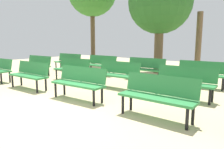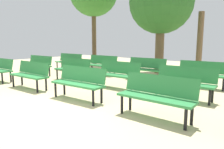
% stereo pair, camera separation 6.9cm
% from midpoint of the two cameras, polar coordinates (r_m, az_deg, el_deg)
% --- Properties ---
extents(ground_plane, '(26.32, 26.32, 0.00)m').
position_cam_midpoint_polar(ground_plane, '(4.96, -21.40, -10.15)').
color(ground_plane, '#CCB789').
extents(bench_r0_c1, '(1.63, 0.60, 0.87)m').
position_cam_midpoint_polar(bench_r0_c1, '(7.52, -20.67, 0.31)').
color(bench_r0_c1, '#2D8442').
rests_on(bench_r0_c1, ground_plane).
extents(bench_r0_c2, '(1.64, 0.62, 0.87)m').
position_cam_midpoint_polar(bench_r0_c2, '(5.79, -8.42, -1.71)').
color(bench_r0_c2, '#2D8442').
rests_on(bench_r0_c2, ground_plane).
extents(bench_r0_c3, '(1.62, 0.55, 0.87)m').
position_cam_midpoint_polar(bench_r0_c3, '(4.46, 12.25, -5.09)').
color(bench_r0_c3, '#2D8442').
rests_on(bench_r0_c3, ground_plane).
extents(bench_r1_c0, '(1.63, 0.59, 0.87)m').
position_cam_midpoint_polar(bench_r1_c0, '(10.36, -18.87, 2.70)').
color(bench_r1_c0, '#2D8442').
rests_on(bench_r1_c0, ground_plane).
extents(bench_r1_c1, '(1.63, 0.58, 0.87)m').
position_cam_midpoint_polar(bench_r1_c1, '(8.57, -10.15, 1.78)').
color(bench_r1_c1, '#2D8442').
rests_on(bench_r1_c1, ground_plane).
extents(bench_r1_c2, '(1.62, 0.56, 0.87)m').
position_cam_midpoint_polar(bench_r1_c2, '(7.13, 1.75, 0.45)').
color(bench_r1_c2, '#2D8442').
rests_on(bench_r1_c2, ground_plane).
extents(bench_r1_c3, '(1.64, 0.62, 0.87)m').
position_cam_midpoint_polar(bench_r1_c3, '(6.10, 19.12, -1.56)').
color(bench_r1_c3, '#2D8442').
rests_on(bench_r1_c3, ground_plane).
extents(bench_r2_c0, '(1.63, 0.58, 0.87)m').
position_cam_midpoint_polar(bench_r2_c0, '(11.48, -11.24, 3.61)').
color(bench_r2_c0, '#2D8442').
rests_on(bench_r2_c0, ground_plane).
extents(bench_r2_c1, '(1.62, 0.55, 0.87)m').
position_cam_midpoint_polar(bench_r2_c1, '(9.92, -2.62, 2.91)').
color(bench_r2_c1, '#2D8442').
rests_on(bench_r2_c1, ground_plane).
extents(bench_r2_c2, '(1.63, 0.60, 0.87)m').
position_cam_midpoint_polar(bench_r2_c2, '(8.63, 9.21, 1.87)').
color(bench_r2_c2, '#2D8442').
rests_on(bench_r2_c2, ground_plane).
extents(bench_r2_c3, '(1.64, 0.63, 0.87)m').
position_cam_midpoint_polar(bench_r2_c3, '(7.84, 23.14, 0.50)').
color(bench_r2_c3, '#2D8442').
rests_on(bench_r2_c3, ground_plane).
extents(tree_0, '(2.99, 2.99, 4.85)m').
position_cam_midpoint_polar(tree_0, '(10.72, 13.17, 18.29)').
color(tree_0, brown).
rests_on(tree_0, ground_plane).
extents(tree_3, '(0.26, 0.26, 2.88)m').
position_cam_midpoint_polar(tree_3, '(10.86, 22.52, 7.71)').
color(tree_3, brown).
rests_on(tree_3, ground_plane).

